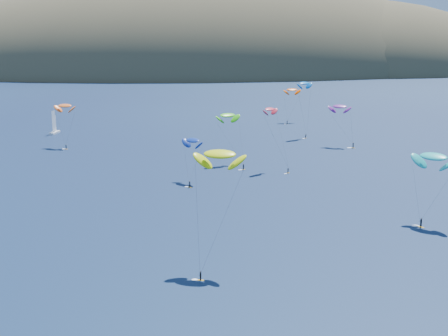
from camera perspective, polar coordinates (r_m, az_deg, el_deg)
island at (r=646.26m, az=-0.43°, el=8.09°), size 730.00×300.00×210.00m
sailboat at (r=275.77m, az=-15.23°, el=3.25°), size 9.37×8.13×11.26m
kitesurfer_1 at (r=245.04m, az=-14.36°, el=5.53°), size 9.54×11.38×17.84m
kitesurfer_2 at (r=119.02m, az=-0.39°, el=1.27°), size 10.65×13.50×24.33m
kitesurfer_3 at (r=208.56m, az=0.34°, el=4.84°), size 9.44×15.68×18.40m
kitesurfer_4 at (r=260.18m, az=7.36°, el=7.69°), size 8.51×10.00×24.09m
kitesurfer_5 at (r=153.51m, az=18.61°, el=0.99°), size 10.27×11.04×18.51m
kitesurfer_6 at (r=243.07m, az=10.54°, el=5.54°), size 9.28×11.27×17.29m
kitesurfer_9 at (r=199.75m, az=4.23°, el=5.36°), size 8.61×11.47×21.03m
kitesurfer_10 at (r=185.18m, az=-2.89°, el=2.54°), size 7.87×13.81×14.33m
kitesurfer_11 at (r=299.77m, az=6.24°, el=7.12°), size 8.57×10.55×17.34m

